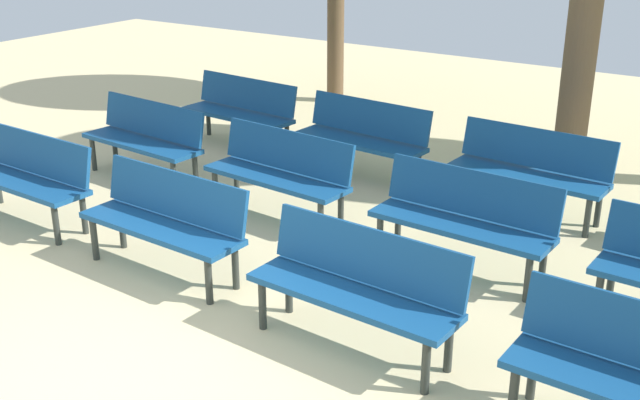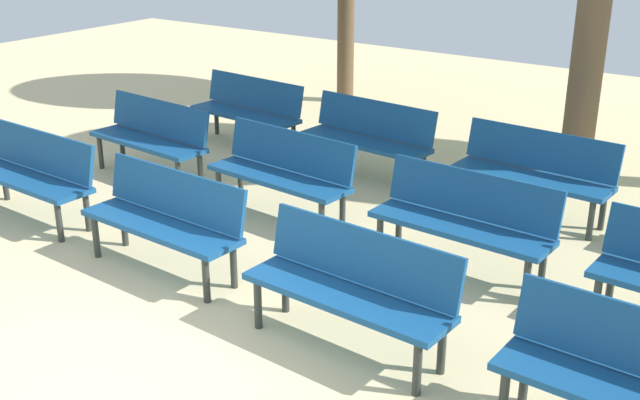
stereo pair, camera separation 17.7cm
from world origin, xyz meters
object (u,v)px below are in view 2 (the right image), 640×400
(bench_r0_c0, at_px, (33,170))
(bench_r0_c2, at_px, (352,283))
(bench_r2_c0, at_px, (248,108))
(bench_r2_c1, at_px, (369,134))
(bench_r0_c1, at_px, (166,216))
(bench_r1_c0, at_px, (152,134))
(bench_r2_c2, at_px, (535,169))
(bench_r0_c3, at_px, (640,379))
(bench_r1_c1, at_px, (283,169))
(bench_r1_c2, at_px, (464,217))

(bench_r0_c0, xyz_separation_m, bench_r0_c2, (3.94, -0.22, 0.00))
(bench_r0_c2, height_order, bench_r2_c0, same)
(bench_r2_c1, bearing_deg, bench_r0_c1, -88.35)
(bench_r0_c0, distance_m, bench_r0_c1, 1.95)
(bench_r1_c0, height_order, bench_r2_c2, same)
(bench_r0_c3, bearing_deg, bench_r0_c2, -179.51)
(bench_r0_c1, height_order, bench_r2_c2, same)
(bench_r0_c2, xyz_separation_m, bench_r0_c3, (1.99, -0.05, 0.00))
(bench_r0_c1, height_order, bench_r1_c1, same)
(bench_r0_c0, relative_size, bench_r2_c2, 1.00)
(bench_r1_c0, bearing_deg, bench_r0_c1, -36.65)
(bench_r0_c1, distance_m, bench_r0_c2, 2.00)
(bench_r0_c3, bearing_deg, bench_r2_c0, 151.35)
(bench_r2_c2, bearing_deg, bench_r1_c0, -158.68)
(bench_r0_c3, distance_m, bench_r2_c0, 6.68)
(bench_r0_c3, xyz_separation_m, bench_r1_c2, (-1.86, 1.63, 0.00))
(bench_r0_c1, height_order, bench_r1_c2, same)
(bench_r1_c2, relative_size, bench_r2_c1, 0.99)
(bench_r0_c3, height_order, bench_r2_c1, same)
(bench_r0_c3, relative_size, bench_r2_c2, 1.00)
(bench_r1_c1, bearing_deg, bench_r1_c0, -178.51)
(bench_r1_c2, height_order, bench_r2_c1, same)
(bench_r0_c3, height_order, bench_r2_c2, same)
(bench_r0_c0, bearing_deg, bench_r0_c3, -0.58)
(bench_r1_c1, height_order, bench_r2_c1, same)
(bench_r0_c0, distance_m, bench_r0_c2, 3.95)
(bench_r1_c0, relative_size, bench_r1_c1, 1.00)
(bench_r2_c2, bearing_deg, bench_r0_c1, -122.75)
(bench_r0_c0, bearing_deg, bench_r2_c2, 37.45)
(bench_r0_c0, relative_size, bench_r0_c1, 1.00)
(bench_r0_c1, bearing_deg, bench_r1_c0, 141.45)
(bench_r0_c3, height_order, bench_r1_c0, same)
(bench_r2_c0, height_order, bench_r2_c2, same)
(bench_r0_c3, bearing_deg, bench_r0_c0, 179.39)
(bench_r1_c0, xyz_separation_m, bench_r1_c1, (1.98, -0.11, 0.00))
(bench_r2_c0, bearing_deg, bench_r2_c1, 0.33)
(bench_r1_c0, xyz_separation_m, bench_r2_c0, (0.14, 1.56, 0.00))
(bench_r0_c0, xyz_separation_m, bench_r2_c1, (2.10, 3.00, 0.00))
(bench_r0_c2, bearing_deg, bench_r0_c1, 178.97)
(bench_r2_c2, bearing_deg, bench_r2_c1, -179.23)
(bench_r0_c0, distance_m, bench_r1_c0, 1.58)
(bench_r1_c1, xyz_separation_m, bench_r1_c2, (2.04, -0.10, 0.00))
(bench_r1_c0, bearing_deg, bench_r2_c0, 89.18)
(bench_r1_c1, distance_m, bench_r2_c2, 2.53)
(bench_r2_c2, bearing_deg, bench_r0_c3, -57.23)
(bench_r1_c0, bearing_deg, bench_r2_c1, 39.09)
(bench_r2_c1, relative_size, bench_r2_c2, 1.01)
(bench_r2_c1, bearing_deg, bench_r1_c1, -88.11)
(bench_r0_c2, relative_size, bench_r2_c0, 0.99)
(bench_r1_c1, bearing_deg, bench_r0_c3, -19.38)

